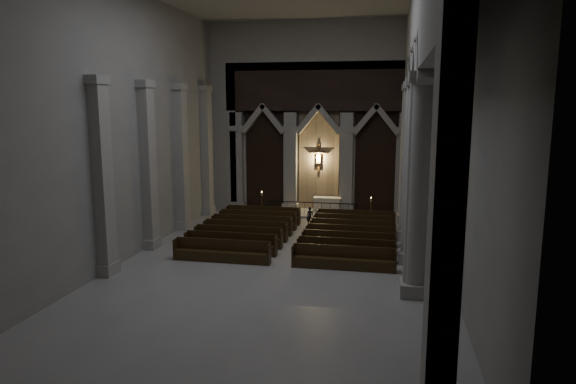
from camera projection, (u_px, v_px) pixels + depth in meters
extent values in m
plane|color=#A5A29C|center=(281.00, 266.00, 22.27)|extent=(24.00, 24.00, 0.00)
cube|color=gray|center=(320.00, 119.00, 32.85)|extent=(14.00, 0.10, 12.00)
cube|color=gray|center=(148.00, 154.00, 9.65)|extent=(14.00, 0.10, 12.00)
cube|color=gray|center=(126.00, 125.00, 22.59)|extent=(0.10, 24.00, 12.00)
cube|color=gray|center=(457.00, 128.00, 19.91)|extent=(0.10, 24.00, 12.00)
cube|color=#A7A49C|center=(237.00, 161.00, 33.87)|extent=(0.80, 0.50, 6.40)
cube|color=#A7A49C|center=(238.00, 205.00, 34.37)|extent=(1.05, 0.70, 0.50)
cube|color=#A7A49C|center=(237.00, 128.00, 33.51)|extent=(1.00, 0.65, 0.35)
cube|color=#A7A49C|center=(291.00, 162.00, 33.19)|extent=(0.80, 0.50, 6.40)
cube|color=#A7A49C|center=(291.00, 207.00, 33.69)|extent=(1.05, 0.70, 0.50)
cube|color=#A7A49C|center=(291.00, 129.00, 32.82)|extent=(1.00, 0.65, 0.35)
cube|color=#A7A49C|center=(346.00, 163.00, 32.50)|extent=(0.80, 0.50, 6.40)
cube|color=#A7A49C|center=(345.00, 209.00, 33.00)|extent=(1.05, 0.70, 0.50)
cube|color=#A7A49C|center=(347.00, 129.00, 32.13)|extent=(1.00, 0.65, 0.35)
cube|color=#A7A49C|center=(404.00, 165.00, 31.81)|extent=(0.80, 0.50, 6.40)
cube|color=#A7A49C|center=(403.00, 211.00, 32.31)|extent=(1.05, 0.70, 0.50)
cube|color=#A7A49C|center=(406.00, 130.00, 31.44)|extent=(1.00, 0.65, 0.35)
cube|color=black|center=(265.00, 157.00, 33.82)|extent=(2.60, 0.15, 7.00)
cube|color=#9B8164|center=(319.00, 158.00, 33.13)|extent=(2.60, 0.15, 7.00)
cube|color=black|center=(375.00, 159.00, 32.44)|extent=(2.60, 0.15, 7.00)
cube|color=black|center=(319.00, 86.00, 32.03)|extent=(12.00, 0.50, 3.00)
cube|color=#A7A49C|center=(225.00, 141.00, 33.81)|extent=(1.60, 0.50, 9.00)
cube|color=#A7A49C|center=(419.00, 144.00, 31.43)|extent=(1.60, 0.50, 9.00)
cube|color=#A7A49C|center=(319.00, 45.00, 31.60)|extent=(14.00, 0.50, 3.00)
plane|color=#FFE872|center=(319.00, 158.00, 33.10)|extent=(1.50, 0.00, 1.50)
cube|color=brown|center=(319.00, 158.00, 33.01)|extent=(0.13, 0.08, 1.80)
cube|color=brown|center=(319.00, 152.00, 32.95)|extent=(1.10, 0.08, 0.13)
cube|color=tan|center=(319.00, 159.00, 32.96)|extent=(0.26, 0.10, 0.60)
sphere|color=tan|center=(319.00, 152.00, 32.90)|extent=(0.17, 0.17, 0.17)
cylinder|color=tan|center=(315.00, 153.00, 32.95)|extent=(0.45, 0.08, 0.08)
cylinder|color=tan|center=(323.00, 153.00, 32.85)|extent=(0.45, 0.08, 0.08)
cube|color=#A7A49C|center=(405.00, 218.00, 30.36)|extent=(1.00, 1.00, 0.50)
cylinder|color=#A7A49C|center=(408.00, 155.00, 29.72)|extent=(0.70, 0.70, 7.50)
cube|color=#A7A49C|center=(410.00, 87.00, 29.07)|extent=(0.95, 0.95, 0.35)
cube|color=#A7A49C|center=(407.00, 235.00, 26.49)|extent=(1.00, 1.00, 0.50)
cylinder|color=#A7A49C|center=(410.00, 163.00, 25.85)|extent=(0.70, 0.70, 7.50)
cube|color=#A7A49C|center=(413.00, 85.00, 25.20)|extent=(0.95, 0.95, 0.35)
cube|color=#A7A49C|center=(410.00, 257.00, 22.62)|extent=(1.00, 1.00, 0.50)
cylinder|color=#A7A49C|center=(413.00, 173.00, 21.99)|extent=(0.70, 0.70, 7.50)
cube|color=#A7A49C|center=(417.00, 81.00, 21.33)|extent=(0.95, 0.95, 0.35)
cube|color=#A7A49C|center=(414.00, 289.00, 18.75)|extent=(1.00, 1.00, 0.50)
cylinder|color=#A7A49C|center=(418.00, 188.00, 18.12)|extent=(0.70, 0.70, 7.50)
cube|color=#A7A49C|center=(423.00, 76.00, 17.47)|extent=(0.95, 0.95, 0.35)
cube|color=#A7A49C|center=(422.00, 6.00, 19.42)|extent=(0.55, 24.00, 2.80)
cube|color=#A7A49C|center=(407.00, 142.00, 31.46)|extent=(0.55, 1.20, 9.20)
cube|color=#A7A49C|center=(445.00, 232.00, 9.41)|extent=(0.55, 1.20, 9.20)
cube|color=#A7A49C|center=(209.00, 210.00, 32.70)|extent=(0.60, 1.00, 0.50)
cube|color=#A7A49C|center=(207.00, 151.00, 32.06)|extent=(0.50, 0.80, 7.50)
cube|color=#A7A49C|center=(205.00, 89.00, 31.41)|extent=(0.60, 1.00, 0.35)
cube|color=#A7A49C|center=(184.00, 224.00, 28.83)|extent=(0.60, 1.00, 0.50)
cube|color=#A7A49C|center=(182.00, 158.00, 28.20)|extent=(0.50, 0.80, 7.50)
cube|color=#A7A49C|center=(179.00, 86.00, 27.54)|extent=(0.60, 1.00, 0.35)
cube|color=#A7A49C|center=(152.00, 243.00, 24.97)|extent=(0.60, 1.00, 0.50)
cube|color=#A7A49C|center=(148.00, 166.00, 24.33)|extent=(0.50, 0.80, 7.50)
cube|color=#A7A49C|center=(145.00, 84.00, 23.68)|extent=(0.60, 1.00, 0.35)
cube|color=#A7A49C|center=(108.00, 268.00, 21.10)|extent=(0.60, 1.00, 0.50)
cube|color=#A7A49C|center=(103.00, 178.00, 20.46)|extent=(0.50, 0.80, 7.50)
cube|color=#A7A49C|center=(97.00, 80.00, 19.81)|extent=(0.60, 1.00, 0.35)
cube|color=#A7A49C|center=(316.00, 213.00, 32.50)|extent=(8.50, 2.60, 0.15)
cube|color=beige|center=(327.00, 205.00, 32.76)|extent=(1.63, 0.63, 0.86)
cube|color=silver|center=(327.00, 198.00, 32.68)|extent=(1.76, 0.71, 0.04)
cube|color=black|center=(313.00, 203.00, 31.13)|extent=(5.35, 0.05, 0.05)
cube|color=black|center=(270.00, 209.00, 31.72)|extent=(0.09, 0.09, 1.07)
cube|color=black|center=(357.00, 212.00, 30.70)|extent=(0.09, 0.09, 1.07)
cylinder|color=black|center=(279.00, 209.00, 31.63)|extent=(0.02, 0.02, 0.98)
cylinder|color=black|center=(287.00, 210.00, 31.52)|extent=(0.02, 0.02, 0.98)
cylinder|color=black|center=(296.00, 210.00, 31.42)|extent=(0.02, 0.02, 0.98)
cylinder|color=black|center=(304.00, 210.00, 31.32)|extent=(0.02, 0.02, 0.98)
cylinder|color=black|center=(313.00, 211.00, 31.22)|extent=(0.02, 0.02, 0.98)
cylinder|color=black|center=(322.00, 211.00, 31.11)|extent=(0.02, 0.02, 0.98)
cylinder|color=black|center=(330.00, 212.00, 31.01)|extent=(0.02, 0.02, 0.98)
cylinder|color=black|center=(339.00, 212.00, 30.91)|extent=(0.02, 0.02, 0.98)
cylinder|color=black|center=(348.00, 212.00, 30.81)|extent=(0.02, 0.02, 0.98)
cylinder|color=#A57932|center=(262.00, 215.00, 32.32)|extent=(0.26, 0.26, 0.05)
cylinder|color=#A57932|center=(262.00, 205.00, 32.21)|extent=(0.04, 0.04, 1.23)
cylinder|color=#A57932|center=(262.00, 196.00, 32.11)|extent=(0.13, 0.13, 0.02)
cylinder|color=white|center=(262.00, 194.00, 32.09)|extent=(0.05, 0.05, 0.21)
sphere|color=#EFA653|center=(262.00, 192.00, 32.07)|extent=(0.05, 0.05, 0.05)
cylinder|color=#A57932|center=(370.00, 222.00, 30.23)|extent=(0.26, 0.26, 0.05)
cylinder|color=#A57932|center=(371.00, 212.00, 30.12)|extent=(0.04, 0.04, 1.25)
cylinder|color=#A57932|center=(371.00, 202.00, 30.01)|extent=(0.13, 0.13, 0.02)
cylinder|color=white|center=(371.00, 200.00, 30.00)|extent=(0.05, 0.05, 0.22)
sphere|color=#EFA653|center=(371.00, 198.00, 29.97)|extent=(0.05, 0.05, 0.05)
cube|color=black|center=(263.00, 219.00, 30.13)|extent=(4.36, 0.41, 0.47)
cube|color=black|center=(264.00, 210.00, 30.24)|extent=(4.36, 0.07, 0.52)
cube|color=black|center=(228.00, 214.00, 30.51)|extent=(0.06, 0.47, 0.93)
cube|color=black|center=(300.00, 217.00, 29.68)|extent=(0.06, 0.47, 0.93)
cube|color=black|center=(355.00, 223.00, 29.10)|extent=(4.36, 0.41, 0.47)
cube|color=black|center=(356.00, 214.00, 29.21)|extent=(4.36, 0.07, 0.52)
cube|color=black|center=(317.00, 218.00, 29.48)|extent=(0.06, 0.47, 0.93)
cube|color=black|center=(395.00, 221.00, 28.64)|extent=(0.06, 0.47, 0.93)
cube|color=black|center=(258.00, 224.00, 28.90)|extent=(4.36, 0.41, 0.47)
cube|color=black|center=(258.00, 215.00, 29.01)|extent=(4.36, 0.07, 0.52)
cube|color=black|center=(221.00, 219.00, 29.28)|extent=(0.06, 0.47, 0.93)
cube|color=black|center=(296.00, 222.00, 28.45)|extent=(0.06, 0.47, 0.93)
cube|color=black|center=(354.00, 229.00, 27.87)|extent=(4.36, 0.41, 0.47)
cube|color=black|center=(354.00, 219.00, 27.98)|extent=(4.36, 0.07, 0.52)
cube|color=black|center=(314.00, 223.00, 28.25)|extent=(0.06, 0.47, 0.93)
cube|color=black|center=(395.00, 226.00, 27.41)|extent=(0.06, 0.47, 0.93)
cube|color=black|center=(252.00, 230.00, 27.67)|extent=(4.36, 0.41, 0.47)
cube|color=black|center=(253.00, 220.00, 27.78)|extent=(4.36, 0.07, 0.52)
cube|color=black|center=(213.00, 224.00, 28.05)|extent=(0.06, 0.47, 0.93)
cube|color=black|center=(291.00, 227.00, 27.22)|extent=(0.06, 0.47, 0.93)
cube|color=black|center=(352.00, 234.00, 26.64)|extent=(4.36, 0.41, 0.47)
cube|color=black|center=(353.00, 224.00, 26.75)|extent=(4.36, 0.07, 0.52)
cube|color=black|center=(311.00, 228.00, 27.02)|extent=(0.06, 0.47, 0.93)
cube|color=black|center=(395.00, 232.00, 26.18)|extent=(0.06, 0.47, 0.93)
cube|color=black|center=(245.00, 235.00, 26.44)|extent=(4.36, 0.41, 0.47)
cube|color=black|center=(246.00, 225.00, 26.55)|extent=(4.36, 0.07, 0.52)
cube|color=black|center=(205.00, 229.00, 26.82)|extent=(0.06, 0.47, 0.93)
cube|color=black|center=(287.00, 233.00, 25.99)|extent=(0.06, 0.47, 0.93)
cube|color=black|center=(350.00, 241.00, 25.41)|extent=(4.36, 0.41, 0.47)
cube|color=black|center=(351.00, 230.00, 25.52)|extent=(4.36, 0.07, 0.52)
cube|color=black|center=(307.00, 234.00, 25.79)|extent=(0.06, 0.47, 0.93)
cube|color=black|center=(395.00, 238.00, 24.95)|extent=(0.06, 0.47, 0.93)
cube|color=black|center=(238.00, 242.00, 25.21)|extent=(4.36, 0.41, 0.47)
cube|color=black|center=(239.00, 231.00, 25.32)|extent=(4.36, 0.07, 0.52)
cube|color=black|center=(196.00, 235.00, 25.59)|extent=(0.06, 0.47, 0.93)
cube|color=black|center=(281.00, 239.00, 24.76)|extent=(0.06, 0.47, 0.93)
cube|color=black|center=(348.00, 248.00, 24.18)|extent=(4.36, 0.41, 0.47)
cube|color=black|center=(349.00, 237.00, 24.29)|extent=(4.36, 0.07, 0.52)
cube|color=black|center=(303.00, 241.00, 24.56)|extent=(0.06, 0.47, 0.93)
cube|color=black|center=(395.00, 245.00, 23.72)|extent=(0.06, 0.47, 0.93)
cube|color=black|center=(230.00, 249.00, 23.98)|extent=(4.36, 0.41, 0.47)
cube|color=black|center=(231.00, 238.00, 24.09)|extent=(4.36, 0.07, 0.52)
cube|color=black|center=(186.00, 242.00, 24.36)|extent=(0.06, 0.47, 0.93)
cube|color=black|center=(276.00, 247.00, 23.53)|extent=(0.06, 0.47, 0.93)
cube|color=black|center=(346.00, 255.00, 22.95)|extent=(4.36, 0.41, 0.47)
cube|color=black|center=(347.00, 244.00, 23.06)|extent=(4.36, 0.07, 0.52)
cube|color=black|center=(298.00, 248.00, 23.33)|extent=(0.06, 0.47, 0.93)
cube|color=black|center=(396.00, 253.00, 22.50)|extent=(0.06, 0.47, 0.93)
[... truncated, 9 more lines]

